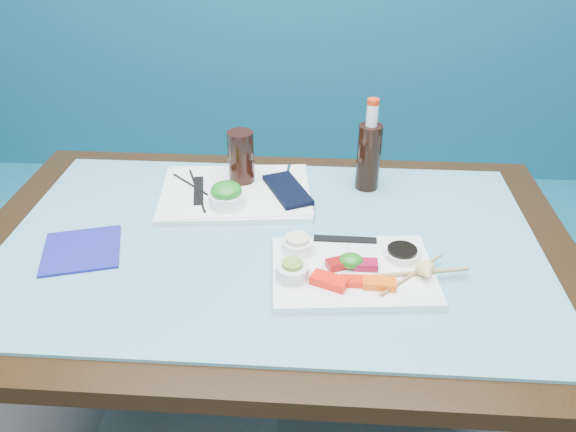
# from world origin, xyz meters

# --- Properties ---
(booth_bench) EXTENTS (3.00, 0.56, 1.17)m
(booth_bench) POSITION_xyz_m (0.00, 2.29, 0.37)
(booth_bench) COLOR #11546C
(booth_bench) RESTS_ON ground
(dining_table) EXTENTS (1.40, 0.90, 0.75)m
(dining_table) POSITION_xyz_m (0.00, 1.45, 0.67)
(dining_table) COLOR black
(dining_table) RESTS_ON ground
(glass_top) EXTENTS (1.22, 0.76, 0.01)m
(glass_top) POSITION_xyz_m (0.00, 1.45, 0.75)
(glass_top) COLOR #5EA9BC
(glass_top) RESTS_ON dining_table
(sashimi_plate) EXTENTS (0.36, 0.27, 0.02)m
(sashimi_plate) POSITION_xyz_m (0.18, 1.33, 0.77)
(sashimi_plate) COLOR white
(sashimi_plate) RESTS_ON glass_top
(salmon_left) EXTENTS (0.08, 0.06, 0.02)m
(salmon_left) POSITION_xyz_m (0.13, 1.28, 0.78)
(salmon_left) COLOR #FF180A
(salmon_left) RESTS_ON sashimi_plate
(salmon_mid) EXTENTS (0.06, 0.03, 0.01)m
(salmon_mid) POSITION_xyz_m (0.18, 1.28, 0.78)
(salmon_mid) COLOR red
(salmon_mid) RESTS_ON sashimi_plate
(salmon_right) EXTENTS (0.07, 0.04, 0.02)m
(salmon_right) POSITION_xyz_m (0.23, 1.28, 0.78)
(salmon_right) COLOR #FF580A
(salmon_right) RESTS_ON sashimi_plate
(tuna_left) EXTENTS (0.06, 0.05, 0.02)m
(tuna_left) POSITION_xyz_m (0.15, 1.34, 0.78)
(tuna_left) COLOR maroon
(tuna_left) RESTS_ON sashimi_plate
(tuna_right) EXTENTS (0.05, 0.03, 0.02)m
(tuna_right) POSITION_xyz_m (0.21, 1.34, 0.78)
(tuna_right) COLOR maroon
(tuna_right) RESTS_ON sashimi_plate
(seaweed_garnish) EXTENTS (0.06, 0.06, 0.03)m
(seaweed_garnish) POSITION_xyz_m (0.18, 1.34, 0.79)
(seaweed_garnish) COLOR #1E751B
(seaweed_garnish) RESTS_ON sashimi_plate
(ramekin_wasabi) EXTENTS (0.09, 0.09, 0.03)m
(ramekin_wasabi) POSITION_xyz_m (0.06, 1.30, 0.79)
(ramekin_wasabi) COLOR white
(ramekin_wasabi) RESTS_ON sashimi_plate
(wasabi_fill) EXTENTS (0.05, 0.05, 0.01)m
(wasabi_fill) POSITION_xyz_m (0.06, 1.30, 0.81)
(wasabi_fill) COLOR olive
(wasabi_fill) RESTS_ON ramekin_wasabi
(ramekin_ginger) EXTENTS (0.08, 0.08, 0.03)m
(ramekin_ginger) POSITION_xyz_m (0.06, 1.39, 0.79)
(ramekin_ginger) COLOR white
(ramekin_ginger) RESTS_ON sashimi_plate
(ginger_fill) EXTENTS (0.06, 0.06, 0.01)m
(ginger_fill) POSITION_xyz_m (0.06, 1.39, 0.81)
(ginger_fill) COLOR beige
(ginger_fill) RESTS_ON ramekin_ginger
(soy_dish) EXTENTS (0.08, 0.08, 0.02)m
(soy_dish) POSITION_xyz_m (0.29, 1.38, 0.78)
(soy_dish) COLOR white
(soy_dish) RESTS_ON sashimi_plate
(soy_fill) EXTENTS (0.07, 0.07, 0.01)m
(soy_fill) POSITION_xyz_m (0.29, 1.38, 0.79)
(soy_fill) COLOR black
(soy_fill) RESTS_ON soy_dish
(lemon_wedge) EXTENTS (0.04, 0.04, 0.04)m
(lemon_wedge) POSITION_xyz_m (0.33, 1.30, 0.80)
(lemon_wedge) COLOR #EDDC70
(lemon_wedge) RESTS_ON sashimi_plate
(chopstick_sleeve) EXTENTS (0.14, 0.02, 0.00)m
(chopstick_sleeve) POSITION_xyz_m (0.17, 1.44, 0.78)
(chopstick_sleeve) COLOR black
(chopstick_sleeve) RESTS_ON sashimi_plate
(wooden_chopstick_a) EXTENTS (0.26, 0.06, 0.01)m
(wooden_chopstick_a) POSITION_xyz_m (0.29, 1.32, 0.78)
(wooden_chopstick_a) COLOR #9E7E4A
(wooden_chopstick_a) RESTS_ON sashimi_plate
(wooden_chopstick_b) EXTENTS (0.14, 0.15, 0.01)m
(wooden_chopstick_b) POSITION_xyz_m (0.30, 1.32, 0.78)
(wooden_chopstick_b) COLOR #9D794A
(wooden_chopstick_b) RESTS_ON sashimi_plate
(serving_tray) EXTENTS (0.41, 0.32, 0.01)m
(serving_tray) POSITION_xyz_m (-0.11, 1.65, 0.77)
(serving_tray) COLOR white
(serving_tray) RESTS_ON glass_top
(paper_placemat) EXTENTS (0.41, 0.32, 0.00)m
(paper_placemat) POSITION_xyz_m (-0.11, 1.65, 0.77)
(paper_placemat) COLOR white
(paper_placemat) RESTS_ON serving_tray
(seaweed_bowl) EXTENTS (0.10, 0.10, 0.04)m
(seaweed_bowl) POSITION_xyz_m (-0.12, 1.57, 0.79)
(seaweed_bowl) COLOR white
(seaweed_bowl) RESTS_ON serving_tray
(seaweed_salad) EXTENTS (0.09, 0.09, 0.04)m
(seaweed_salad) POSITION_xyz_m (-0.12, 1.57, 0.82)
(seaweed_salad) COLOR #1D7D1E
(seaweed_salad) RESTS_ON seaweed_bowl
(cola_glass) EXTENTS (0.08, 0.08, 0.14)m
(cola_glass) POSITION_xyz_m (-0.10, 1.70, 0.84)
(cola_glass) COLOR black
(cola_glass) RESTS_ON serving_tray
(navy_pouch) EXTENTS (0.14, 0.19, 0.01)m
(navy_pouch) POSITION_xyz_m (0.02, 1.65, 0.78)
(navy_pouch) COLOR black
(navy_pouch) RESTS_ON serving_tray
(fork) EXTENTS (0.01, 0.08, 0.01)m
(fork) POSITION_xyz_m (0.02, 1.75, 0.78)
(fork) COLOR silver
(fork) RESTS_ON serving_tray
(black_chopstick_a) EXTENTS (0.09, 0.22, 0.01)m
(black_chopstick_a) POSITION_xyz_m (-0.21, 1.64, 0.78)
(black_chopstick_a) COLOR black
(black_chopstick_a) RESTS_ON serving_tray
(black_chopstick_b) EXTENTS (0.18, 0.17, 0.01)m
(black_chopstick_b) POSITION_xyz_m (-0.20, 1.64, 0.78)
(black_chopstick_b) COLOR black
(black_chopstick_b) RESTS_ON serving_tray
(tray_sleeve) EXTENTS (0.05, 0.15, 0.00)m
(tray_sleeve) POSITION_xyz_m (-0.21, 1.64, 0.77)
(tray_sleeve) COLOR black
(tray_sleeve) RESTS_ON serving_tray
(cola_bottle_body) EXTENTS (0.07, 0.07, 0.18)m
(cola_bottle_body) POSITION_xyz_m (0.23, 1.72, 0.85)
(cola_bottle_body) COLOR black
(cola_bottle_body) RESTS_ON glass_top
(cola_bottle_neck) EXTENTS (0.03, 0.03, 0.06)m
(cola_bottle_neck) POSITION_xyz_m (0.23, 1.72, 0.96)
(cola_bottle_neck) COLOR white
(cola_bottle_neck) RESTS_ON cola_bottle_body
(cola_bottle_cap) EXTENTS (0.03, 0.03, 0.01)m
(cola_bottle_cap) POSITION_xyz_m (0.23, 1.72, 1.00)
(cola_bottle_cap) COLOR red
(cola_bottle_cap) RESTS_ON cola_bottle_neck
(blue_napkin) EXTENTS (0.20, 0.20, 0.01)m
(blue_napkin) POSITION_xyz_m (-0.42, 1.38, 0.76)
(blue_napkin) COLOR navy
(blue_napkin) RESTS_ON glass_top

